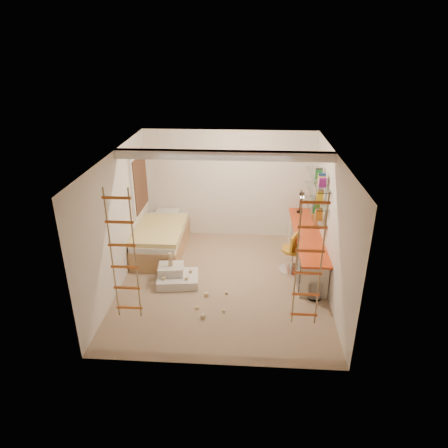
# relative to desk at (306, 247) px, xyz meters

# --- Properties ---
(floor) EXTENTS (4.50, 4.50, 0.00)m
(floor) POSITION_rel_desk_xyz_m (-1.72, -0.86, -0.40)
(floor) COLOR #9B7D64
(floor) RESTS_ON ground
(ceiling_beam) EXTENTS (4.00, 0.18, 0.16)m
(ceiling_beam) POSITION_rel_desk_xyz_m (-1.72, -0.56, 2.12)
(ceiling_beam) COLOR white
(ceiling_beam) RESTS_ON ceiling
(window_frame) EXTENTS (0.06, 1.15, 1.35)m
(window_frame) POSITION_rel_desk_xyz_m (-3.69, 0.64, 1.15)
(window_frame) COLOR white
(window_frame) RESTS_ON wall_left
(window_blind) EXTENTS (0.02, 1.00, 1.20)m
(window_blind) POSITION_rel_desk_xyz_m (-3.65, 0.64, 1.15)
(window_blind) COLOR #4C2D1E
(window_blind) RESTS_ON window_frame
(rope_ladder_left) EXTENTS (0.41, 0.04, 2.13)m
(rope_ladder_left) POSITION_rel_desk_xyz_m (-3.07, -2.61, 1.11)
(rope_ladder_left) COLOR orange
(rope_ladder_left) RESTS_ON ceiling
(rope_ladder_right) EXTENTS (0.41, 0.04, 2.13)m
(rope_ladder_right) POSITION_rel_desk_xyz_m (-0.37, -2.61, 1.11)
(rope_ladder_right) COLOR #E55827
(rope_ladder_right) RESTS_ON ceiling
(waste_bin) EXTENTS (0.26, 0.26, 0.32)m
(waste_bin) POSITION_rel_desk_xyz_m (0.03, -1.29, -0.24)
(waste_bin) COLOR white
(waste_bin) RESTS_ON floor
(desk) EXTENTS (0.56, 2.80, 0.75)m
(desk) POSITION_rel_desk_xyz_m (0.00, 0.00, 0.00)
(desk) COLOR #D44418
(desk) RESTS_ON floor
(shelves) EXTENTS (0.25, 1.80, 0.71)m
(shelves) POSITION_rel_desk_xyz_m (0.15, 0.27, 1.10)
(shelves) COLOR white
(shelves) RESTS_ON wall_right
(bed) EXTENTS (1.02, 2.00, 0.69)m
(bed) POSITION_rel_desk_xyz_m (-3.20, 0.36, -0.07)
(bed) COLOR #AD7F51
(bed) RESTS_ON floor
(task_lamp) EXTENTS (0.14, 0.36, 0.57)m
(task_lamp) POSITION_rel_desk_xyz_m (-0.05, 0.96, 0.73)
(task_lamp) COLOR black
(task_lamp) RESTS_ON desk
(swivel_chair) EXTENTS (0.69, 0.69, 0.88)m
(swivel_chair) POSITION_rel_desk_xyz_m (-0.32, -0.34, -0.08)
(swivel_chair) COLOR #BE8724
(swivel_chair) RESTS_ON floor
(play_platform) EXTENTS (0.87, 0.71, 0.36)m
(play_platform) POSITION_rel_desk_xyz_m (-2.65, -0.92, -0.27)
(play_platform) COLOR silver
(play_platform) RESTS_ON floor
(toy_blocks) EXTENTS (1.29, 1.26, 0.63)m
(toy_blocks) POSITION_rel_desk_xyz_m (-2.30, -1.26, -0.18)
(toy_blocks) COLOR #CCB284
(toy_blocks) RESTS_ON floor
(books) EXTENTS (0.14, 0.70, 0.92)m
(books) POSITION_rel_desk_xyz_m (0.15, 0.27, 1.25)
(books) COLOR orange
(books) RESTS_ON shelves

